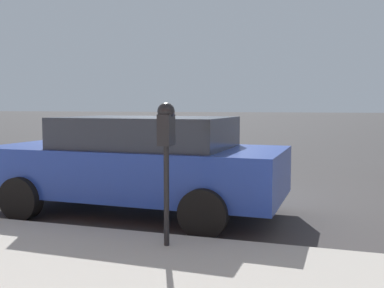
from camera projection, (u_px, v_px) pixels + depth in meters
The scene contains 3 objects.
ground_plane at pixel (177, 203), 7.71m from camera, with size 220.00×220.00×0.00m, color #3D3A3A.
parking_meter at pixel (166, 137), 4.86m from camera, with size 0.21×0.19×1.58m.
car_blue at pixel (139, 162), 6.93m from camera, with size 2.21×4.54×1.50m.
Camera 1 is at (-7.16, -2.55, 1.67)m, focal length 42.00 mm.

